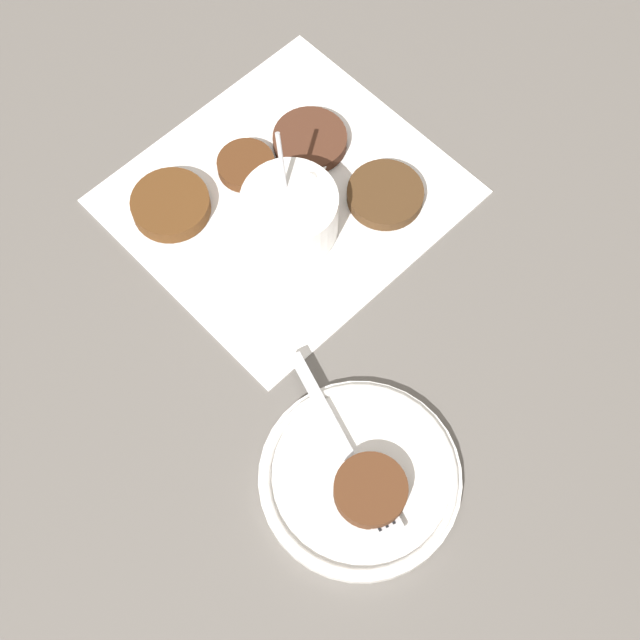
{
  "coord_description": "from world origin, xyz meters",
  "views": [
    {
      "loc": [
        -0.36,
        -0.35,
        0.84
      ],
      "look_at": [
        -0.07,
        -0.11,
        0.02
      ],
      "focal_mm": 50.0,
      "sensor_mm": 36.0,
      "label": 1
    }
  ],
  "objects_px": {
    "sauce_bowl": "(290,215)",
    "fritter_on_plate": "(371,490)",
    "serving_plate": "(360,477)",
    "fork": "(352,462)"
  },
  "relations": [
    {
      "from": "serving_plate",
      "to": "fritter_on_plate",
      "type": "distance_m",
      "value": 0.03
    },
    {
      "from": "sauce_bowl",
      "to": "fritter_on_plate",
      "type": "xyz_separation_m",
      "value": [
        -0.17,
        -0.25,
        -0.0
      ]
    },
    {
      "from": "fritter_on_plate",
      "to": "fork",
      "type": "bearing_deg",
      "value": 69.82
    },
    {
      "from": "fritter_on_plate",
      "to": "serving_plate",
      "type": "bearing_deg",
      "value": 66.96
    },
    {
      "from": "serving_plate",
      "to": "fritter_on_plate",
      "type": "bearing_deg",
      "value": -113.04
    },
    {
      "from": "sauce_bowl",
      "to": "fritter_on_plate",
      "type": "bearing_deg",
      "value": -124.99
    },
    {
      "from": "sauce_bowl",
      "to": "fork",
      "type": "bearing_deg",
      "value": -126.79
    },
    {
      "from": "serving_plate",
      "to": "fork",
      "type": "distance_m",
      "value": 0.02
    },
    {
      "from": "fritter_on_plate",
      "to": "fork",
      "type": "distance_m",
      "value": 0.03
    },
    {
      "from": "serving_plate",
      "to": "fork",
      "type": "relative_size",
      "value": 1.01
    }
  ]
}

